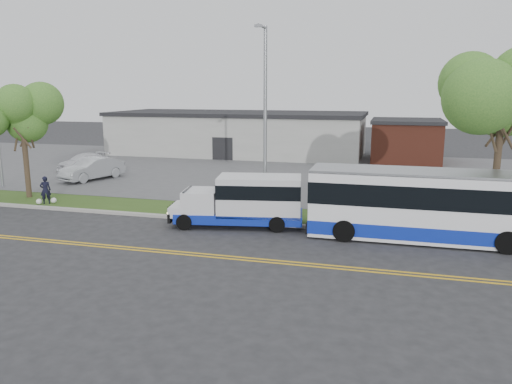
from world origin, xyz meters
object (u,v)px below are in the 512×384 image
(pedestrian, at_px, (45,190))
(parked_car_a, at_px, (92,169))
(shuttle_bus, at_px, (246,200))
(transit_bus, at_px, (438,206))
(tree_east, at_px, (503,97))
(parked_car_b, at_px, (83,162))
(streetlight_near, at_px, (265,116))
(tree_west, at_px, (22,114))

(pedestrian, distance_m, parked_car_a, 7.90)
(shuttle_bus, distance_m, parked_car_a, 16.85)
(transit_bus, bearing_deg, tree_east, 41.99)
(transit_bus, relative_size, parked_car_b, 2.51)
(parked_car_b, bearing_deg, tree_east, -1.33)
(streetlight_near, xyz_separation_m, transit_bus, (8.36, -2.13, -3.67))
(tree_west, distance_m, parked_car_b, 11.66)
(streetlight_near, relative_size, parked_car_a, 1.95)
(pedestrian, bearing_deg, parked_car_b, -104.48)
(pedestrian, bearing_deg, streetlight_near, 144.28)
(tree_east, distance_m, transit_bus, 5.85)
(tree_west, height_order, shuttle_bus, tree_west)
(tree_west, relative_size, shuttle_bus, 1.03)
(tree_east, xyz_separation_m, shuttle_bus, (-11.39, -2.29, -4.88))
(streetlight_near, relative_size, transit_bus, 0.85)
(pedestrian, bearing_deg, tree_west, -69.60)
(transit_bus, bearing_deg, tree_west, 173.40)
(shuttle_bus, bearing_deg, parked_car_a, 138.29)
(streetlight_near, relative_size, pedestrian, 5.91)
(streetlight_near, height_order, pedestrian, streetlight_near)
(parked_car_b, bearing_deg, shuttle_bus, -17.27)
(streetlight_near, distance_m, parked_car_a, 16.80)
(tree_east, height_order, parked_car_a, tree_east)
(shuttle_bus, bearing_deg, transit_bus, -10.75)
(tree_east, xyz_separation_m, parked_car_a, (-25.73, 6.55, -5.30))
(transit_bus, xyz_separation_m, parked_car_b, (-26.53, 12.93, -0.82))
(tree_west, bearing_deg, parked_car_a, 87.53)
(tree_west, relative_size, transit_bus, 0.62)
(tree_west, height_order, transit_bus, tree_west)
(tree_west, bearing_deg, parked_car_b, 107.09)
(pedestrian, xyz_separation_m, parked_car_a, (-1.96, 7.65, -0.00))
(tree_east, height_order, pedestrian, tree_east)
(streetlight_near, distance_m, parked_car_b, 21.61)
(tree_east, height_order, streetlight_near, streetlight_near)
(shuttle_bus, bearing_deg, streetlight_near, 69.11)
(tree_west, height_order, pedestrian, tree_west)
(tree_west, bearing_deg, transit_bus, -6.35)
(tree_east, bearing_deg, transit_bus, -137.75)
(tree_west, distance_m, parked_car_a, 7.63)
(parked_car_a, bearing_deg, tree_east, 4.16)
(tree_west, relative_size, parked_car_a, 1.42)
(streetlight_near, height_order, shuttle_bus, streetlight_near)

